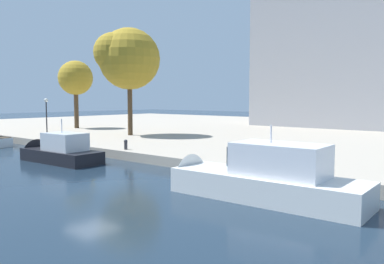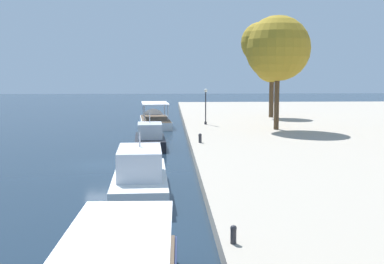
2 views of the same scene
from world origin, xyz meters
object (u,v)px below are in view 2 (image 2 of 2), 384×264
Objects in this scene: motor_yacht_2 at (140,178)px; tree_1 at (273,49)px; mooring_bollard_0 at (200,138)px; tour_boat_0 at (155,122)px; lamp_post at (206,103)px; mooring_bollard_1 at (233,234)px; motor_yacht_1 at (150,140)px; tree_2 at (272,66)px.

tree_1 reaches higher than motor_yacht_2.
tour_boat_0 is at bearing -167.79° from mooring_bollard_0.
lamp_post reaches higher than mooring_bollard_0.
mooring_bollard_0 is 0.07× the size of tree_1.
motor_yacht_2 reaches higher than mooring_bollard_1.
tree_2 reaches higher than motor_yacht_1.
mooring_bollard_0 is 0.09× the size of tree_2.
tour_boat_0 is 1.15× the size of motor_yacht_2.
lamp_post is at bearing 177.24° from mooring_bollard_1.
tree_2 is (-2.43, 14.89, 6.91)m from tour_boat_0.
tree_2 is at bearing -85.21° from tour_boat_0.
mooring_bollard_0 is at bearing -172.28° from tour_boat_0.
mooring_bollard_1 is (44.74, 3.99, 0.71)m from tour_boat_0.
motor_yacht_2 reaches higher than motor_yacht_1.
tree_2 is (-36.71, 14.71, 6.47)m from motor_yacht_2.
lamp_post is at bearing -13.55° from motor_yacht_2.
mooring_bollard_1 is (27.42, 3.93, 0.47)m from motor_yacht_1.
tour_boat_0 is at bearing -1.92° from motor_yacht_2.
mooring_bollard_1 is 0.07× the size of tree_2.
tree_1 is (5.06, 6.44, 5.73)m from lamp_post.
lamp_post is (-38.84, 1.87, 2.07)m from mooring_bollard_1.
tree_2 is at bearing -39.80° from motor_yacht_1.
mooring_bollard_0 is at bearing -6.02° from lamp_post.
tree_1 is at bearing -136.18° from tour_boat_0.
motor_yacht_2 is at bearing -27.45° from tree_1.
tree_2 is at bearing -24.07° from motor_yacht_2.
mooring_bollard_1 is 48.81m from tree_2.
mooring_bollard_1 is 0.17× the size of lamp_post.
motor_yacht_1 is 0.77× the size of motor_yacht_2.
tree_1 reaches higher than motor_yacht_1.
tour_boat_0 is 16.60m from tree_2.
motor_yacht_1 is 25.58m from tree_2.
tour_boat_0 is 14.90× the size of mooring_bollard_0.
mooring_bollard_0 is 1.18× the size of mooring_bollard_1.
motor_yacht_2 is at bearing -11.32° from lamp_post.
motor_yacht_2 is 13.00× the size of mooring_bollard_0.
tree_1 is (-6.37, 12.23, 8.27)m from motor_yacht_1.
motor_yacht_1 is 0.69× the size of tree_1.
tree_1 is (-23.32, 12.12, 8.07)m from motor_yacht_2.
motor_yacht_1 is at bearing -1.84° from motor_yacht_2.
mooring_bollard_0 is 14.40m from tree_1.
mooring_bollard_1 is (24.59, -0.37, -0.06)m from mooring_bollard_0.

